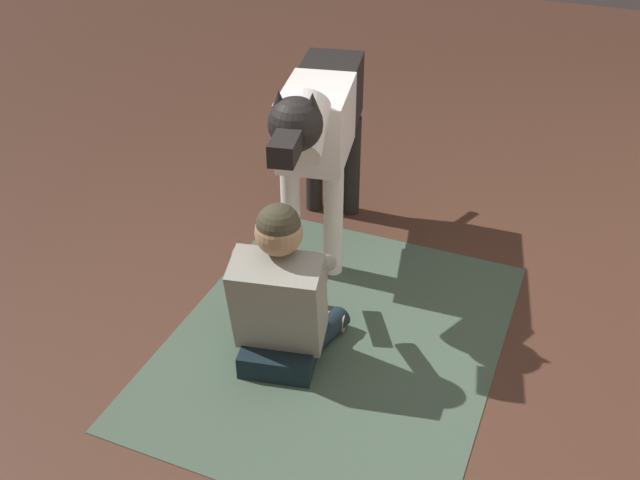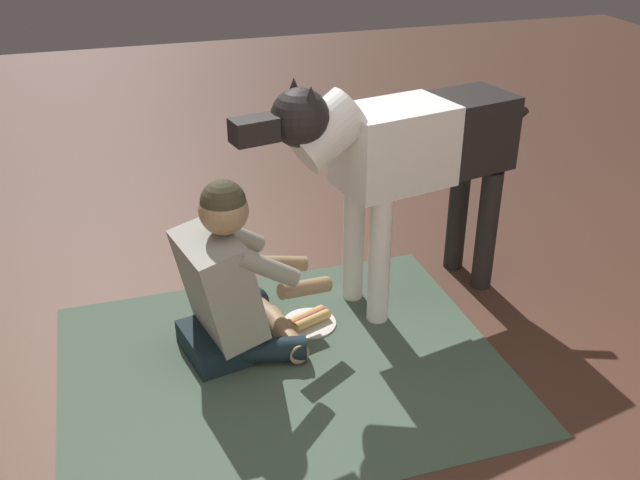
# 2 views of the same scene
# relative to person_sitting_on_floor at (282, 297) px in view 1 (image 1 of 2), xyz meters

# --- Properties ---
(ground_plane) EXTENTS (12.92, 12.92, 0.00)m
(ground_plane) POSITION_rel_person_sitting_on_floor_xyz_m (-0.19, 0.16, -0.34)
(ground_plane) COLOR #4C2E22
(area_rug) EXTENTS (1.91, 1.54, 0.01)m
(area_rug) POSITION_rel_person_sitting_on_floor_xyz_m (-0.18, 0.20, -0.34)
(area_rug) COLOR #435746
(area_rug) RESTS_ON ground
(person_sitting_on_floor) EXTENTS (0.71, 0.57, 0.83)m
(person_sitting_on_floor) POSITION_rel_person_sitting_on_floor_xyz_m (0.00, 0.00, 0.00)
(person_sitting_on_floor) COLOR black
(person_sitting_on_floor) RESTS_ON ground
(large_dog) EXTENTS (1.56, 0.50, 1.19)m
(large_dog) POSITION_rel_person_sitting_on_floor_xyz_m (-0.87, -0.18, 0.44)
(large_dog) COLOR white
(large_dog) RESTS_ON ground
(hot_dog_on_plate) EXTENTS (0.26, 0.26, 0.06)m
(hot_dog_on_plate) POSITION_rel_person_sitting_on_floor_xyz_m (-0.38, -0.08, -0.32)
(hot_dog_on_plate) COLOR silver
(hot_dog_on_plate) RESTS_ON ground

